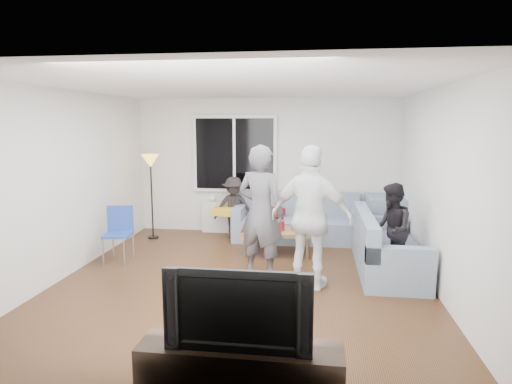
# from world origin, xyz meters

# --- Properties ---
(floor) EXTENTS (5.00, 5.50, 0.04)m
(floor) POSITION_xyz_m (0.00, 0.00, -0.02)
(floor) COLOR #56351C
(floor) RESTS_ON ground
(ceiling) EXTENTS (5.00, 5.50, 0.04)m
(ceiling) POSITION_xyz_m (0.00, 0.00, 2.62)
(ceiling) COLOR white
(ceiling) RESTS_ON ground
(wall_back) EXTENTS (5.00, 0.04, 2.60)m
(wall_back) POSITION_xyz_m (0.00, 2.77, 1.30)
(wall_back) COLOR silver
(wall_back) RESTS_ON ground
(wall_front) EXTENTS (5.00, 0.04, 2.60)m
(wall_front) POSITION_xyz_m (0.00, -2.77, 1.30)
(wall_front) COLOR silver
(wall_front) RESTS_ON ground
(wall_left) EXTENTS (0.04, 5.50, 2.60)m
(wall_left) POSITION_xyz_m (-2.52, 0.00, 1.30)
(wall_left) COLOR silver
(wall_left) RESTS_ON ground
(wall_right) EXTENTS (0.04, 5.50, 2.60)m
(wall_right) POSITION_xyz_m (2.52, 0.00, 1.30)
(wall_right) COLOR silver
(wall_right) RESTS_ON ground
(window_frame) EXTENTS (1.62, 0.06, 1.47)m
(window_frame) POSITION_xyz_m (-0.60, 2.69, 1.55)
(window_frame) COLOR white
(window_frame) RESTS_ON wall_back
(window_glass) EXTENTS (1.50, 0.02, 1.35)m
(window_glass) POSITION_xyz_m (-0.60, 2.65, 1.55)
(window_glass) COLOR black
(window_glass) RESTS_ON window_frame
(window_mullion) EXTENTS (0.05, 0.03, 1.35)m
(window_mullion) POSITION_xyz_m (-0.60, 2.64, 1.55)
(window_mullion) COLOR white
(window_mullion) RESTS_ON window_frame
(radiator) EXTENTS (1.30, 0.12, 0.62)m
(radiator) POSITION_xyz_m (-0.60, 2.65, 0.31)
(radiator) COLOR silver
(radiator) RESTS_ON floor
(potted_plant) EXTENTS (0.20, 0.16, 0.35)m
(potted_plant) POSITION_xyz_m (-0.16, 2.62, 0.80)
(potted_plant) COLOR #35712D
(potted_plant) RESTS_ON radiator
(vase) EXTENTS (0.17, 0.17, 0.16)m
(vase) POSITION_xyz_m (-1.04, 2.62, 0.70)
(vase) COLOR white
(vase) RESTS_ON radiator
(sofa_back_section) EXTENTS (2.30, 0.85, 0.85)m
(sofa_back_section) POSITION_xyz_m (0.62, 2.27, 0.42)
(sofa_back_section) COLOR slate
(sofa_back_section) RESTS_ON floor
(sofa_right_section) EXTENTS (2.00, 0.85, 0.85)m
(sofa_right_section) POSITION_xyz_m (2.02, 0.74, 0.42)
(sofa_right_section) COLOR slate
(sofa_right_section) RESTS_ON floor
(sofa_corner) EXTENTS (0.85, 0.85, 0.85)m
(sofa_corner) POSITION_xyz_m (2.29, 2.27, 0.42)
(sofa_corner) COLOR slate
(sofa_corner) RESTS_ON floor
(cushion_yellow) EXTENTS (0.42, 0.37, 0.14)m
(cushion_yellow) POSITION_xyz_m (-0.73, 2.25, 0.51)
(cushion_yellow) COLOR gold
(cushion_yellow) RESTS_ON sofa_back_section
(cushion_red) EXTENTS (0.46, 0.44, 0.13)m
(cushion_red) POSITION_xyz_m (0.18, 2.33, 0.51)
(cushion_red) COLOR maroon
(cushion_red) RESTS_ON sofa_back_section
(coffee_table) EXTENTS (1.17, 0.73, 0.40)m
(coffee_table) POSITION_xyz_m (0.35, 1.36, 0.20)
(coffee_table) COLOR #906845
(coffee_table) RESTS_ON floor
(pitcher) EXTENTS (0.17, 0.17, 0.17)m
(pitcher) POSITION_xyz_m (0.38, 1.34, 0.49)
(pitcher) COLOR maroon
(pitcher) RESTS_ON coffee_table
(side_chair) EXTENTS (0.47, 0.47, 0.86)m
(side_chair) POSITION_xyz_m (-2.05, 0.59, 0.43)
(side_chair) COLOR #2645A7
(side_chair) RESTS_ON floor
(floor_lamp) EXTENTS (0.32, 0.32, 1.56)m
(floor_lamp) POSITION_xyz_m (-2.05, 2.04, 0.78)
(floor_lamp) COLOR #FFB030
(floor_lamp) RESTS_ON floor
(player_left) EXTENTS (0.79, 0.65, 1.86)m
(player_left) POSITION_xyz_m (0.22, 0.23, 0.93)
(player_left) COLOR #4F4E53
(player_left) RESTS_ON floor
(player_right) EXTENTS (1.18, 0.76, 1.87)m
(player_right) POSITION_xyz_m (0.91, -0.07, 0.93)
(player_right) COLOR silver
(player_right) RESTS_ON floor
(spectator_right) EXTENTS (0.51, 0.65, 1.32)m
(spectator_right) POSITION_xyz_m (2.02, 0.55, 0.66)
(spectator_right) COLOR black
(spectator_right) RESTS_ON floor
(spectator_back) EXTENTS (0.83, 0.62, 1.15)m
(spectator_back) POSITION_xyz_m (-0.56, 2.30, 0.57)
(spectator_back) COLOR black
(spectator_back) RESTS_ON floor
(tv_console) EXTENTS (1.60, 0.40, 0.44)m
(tv_console) POSITION_xyz_m (0.40, -2.50, 0.22)
(tv_console) COLOR #35251A
(tv_console) RESTS_ON floor
(television) EXTENTS (1.12, 0.15, 0.65)m
(television) POSITION_xyz_m (0.40, -2.50, 0.76)
(television) COLOR black
(television) RESTS_ON tv_console
(bottle_d) EXTENTS (0.07, 0.07, 0.22)m
(bottle_d) POSITION_xyz_m (0.61, 1.32, 0.51)
(bottle_d) COLOR #FF5816
(bottle_d) RESTS_ON coffee_table
(bottle_c) EXTENTS (0.07, 0.07, 0.19)m
(bottle_c) POSITION_xyz_m (0.40, 1.50, 0.49)
(bottle_c) COLOR black
(bottle_c) RESTS_ON coffee_table
(bottle_b) EXTENTS (0.08, 0.08, 0.27)m
(bottle_b) POSITION_xyz_m (0.27, 1.25, 0.53)
(bottle_b) COLOR #36971B
(bottle_b) RESTS_ON coffee_table
(bottle_a) EXTENTS (0.07, 0.07, 0.20)m
(bottle_a) POSITION_xyz_m (0.03, 1.48, 0.50)
(bottle_a) COLOR #C7550B
(bottle_a) RESTS_ON coffee_table
(bottle_e) EXTENTS (0.07, 0.07, 0.23)m
(bottle_e) POSITION_xyz_m (0.72, 1.48, 0.52)
(bottle_e) COLOR black
(bottle_e) RESTS_ON coffee_table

